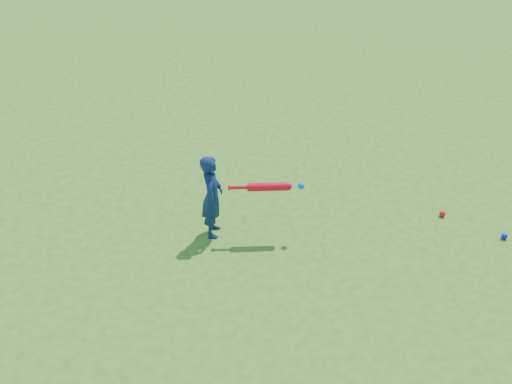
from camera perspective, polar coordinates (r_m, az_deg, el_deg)
ground at (r=6.71m, az=-2.94°, el=-4.42°), size 80.00×80.00×0.00m
child at (r=6.49m, az=-4.42°, el=-0.44°), size 0.30×0.40×1.02m
ground_ball_red at (r=7.38m, az=18.14°, el=-2.08°), size 0.08×0.08×0.08m
ground_ball_blue at (r=7.23m, az=23.58°, el=-4.08°), size 0.07×0.07×0.07m
bat_swing at (r=6.38m, az=1.51°, el=0.53°), size 0.86×0.14×0.10m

